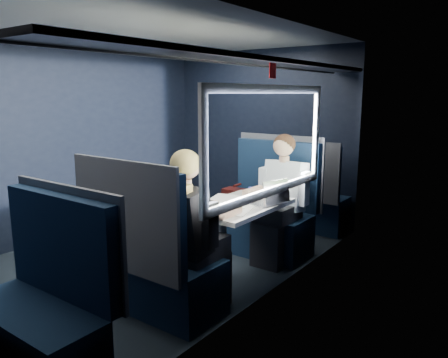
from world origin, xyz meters
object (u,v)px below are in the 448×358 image
Objects in this scene: laptop at (271,198)px; cup at (286,195)px; table at (236,212)px; woman at (190,225)px; seat_bay_far at (152,263)px; seat_row_back at (44,311)px; seat_bay_near at (266,213)px; seat_row_front at (305,198)px; man at (280,193)px; bottle_small at (276,194)px.

laptop reaches higher than cup.
table is 10.33× the size of cup.
seat_bay_far is at bearing -146.18° from woman.
seat_row_back is at bearing -90.00° from seat_bay_far.
seat_bay_near reaches higher than seat_row_front.
cup is (0.03, 0.22, -0.01)m from laptop.
seat_bay_far is 0.43m from woman.
table is 2.86× the size of laptop.
seat_row_front is 1.17m from man.
seat_bay_far reaches higher than seat_row_front.
man reaches higher than cup.
seat_row_back is at bearing -95.80° from table.
seat_bay_near reaches higher than table.
laptop reaches higher than table.
man is (0.07, 0.70, 0.06)m from table.
seat_bay_far is 1.19m from laptop.
bottle_small reaches higher than cup.
table is at bearing -77.42° from seat_bay_near.
table is at bearing 78.22° from seat_bay_far.
seat_row_front is 0.88× the size of woman.
seat_bay_far is 2.67m from seat_row_front.
table is 0.76× the size of woman.
table is at bearing -148.63° from laptop.
woman is at bearing -84.30° from seat_row_front.
man is at bearing 125.63° from cup.
table is 0.70m from man.
table is 0.86× the size of seat_row_back.
man is at bearing 114.95° from bottle_small.
seat_bay_far is at bearing -110.97° from cup.
woman is at bearing -101.97° from cup.
laptop is at bearing 77.21° from woman.
woman is 1.11m from cup.
seat_row_front is at bearing 102.83° from man.
cup is (0.23, -0.32, 0.07)m from man.
cup is (0.48, 1.25, 0.37)m from seat_bay_far.
man reaches higher than table.
woman is 13.65× the size of cup.
seat_row_front is (0.01, 0.93, -0.01)m from seat_bay_near.
bottle_small is at bearing 34.47° from table.
man reaches higher than laptop.
seat_bay_near is 0.43m from man.
man reaches higher than seat_row_back.
seat_bay_far is at bearing -113.98° from bottle_small.
seat_row_front reaches higher than table.
laptop is (0.46, -0.71, 0.38)m from seat_bay_near.
laptop reaches higher than bottle_small.
man reaches higher than seat_bay_near.
seat_bay_near is at bearing 146.87° from man.
laptop is (0.20, -0.54, 0.08)m from man.
man is at bearing -33.13° from seat_bay_near.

